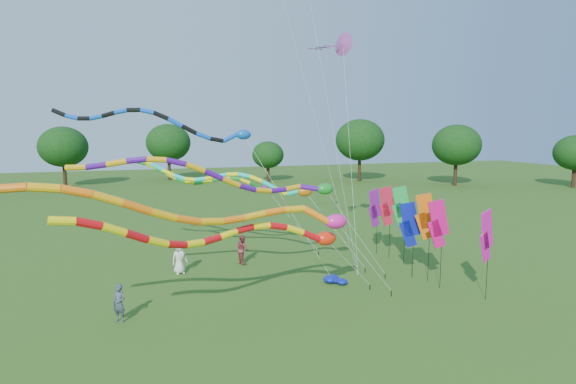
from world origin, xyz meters
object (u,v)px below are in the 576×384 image
object	(u,v)px
tube_kite_orange	(225,212)
person_c	(243,249)
blue_nylon_heap	(338,281)
person_a	(179,258)
person_b	(119,303)
tube_kite_red	(246,235)

from	to	relation	value
tube_kite_orange	person_c	xyz separation A→B (m)	(2.73, 8.97, -3.91)
blue_nylon_heap	person_a	distance (m)	8.87
tube_kite_orange	person_c	world-z (taller)	tube_kite_orange
tube_kite_orange	person_a	bearing A→B (deg)	89.67
tube_kite_orange	person_b	bearing A→B (deg)	146.19
tube_kite_red	person_b	bearing A→B (deg)	146.72
tube_kite_red	person_a	world-z (taller)	tube_kite_red
tube_kite_orange	person_a	world-z (taller)	tube_kite_orange
person_b	person_c	bearing A→B (deg)	82.42
tube_kite_red	tube_kite_orange	world-z (taller)	tube_kite_orange
person_a	person_c	size ratio (longest dim) A/B	1.01
person_a	person_c	bearing A→B (deg)	-3.28
tube_kite_orange	blue_nylon_heap	world-z (taller)	tube_kite_orange
blue_nylon_heap	person_c	xyz separation A→B (m)	(-3.84, 5.32, 0.67)
tube_kite_red	person_b	distance (m)	6.05
tube_kite_red	tube_kite_orange	bearing A→B (deg)	-171.36
tube_kite_orange	person_b	world-z (taller)	tube_kite_orange
blue_nylon_heap	tube_kite_red	bearing A→B (deg)	-150.23
person_a	tube_kite_red	bearing A→B (deg)	-91.15
tube_kite_orange	person_b	xyz separation A→B (m)	(-4.13, 2.02, -3.97)
person_a	blue_nylon_heap	bearing A→B (deg)	-46.13
person_a	person_c	distance (m)	3.87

